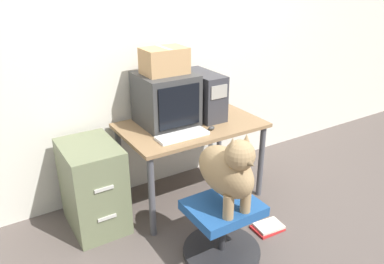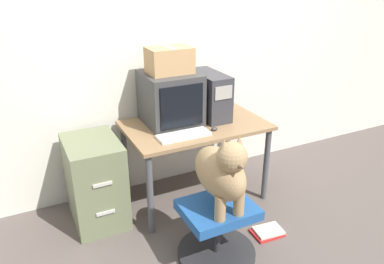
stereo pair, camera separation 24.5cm
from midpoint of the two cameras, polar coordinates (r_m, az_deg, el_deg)
name	(u,v)px [view 2 (the right image)]	position (r m, az deg, el deg)	size (l,w,h in m)	color
ground_plane	(214,217)	(3.21, 5.67, -12.77)	(12.00, 12.00, 0.00)	#564C47
wall_back	(173,44)	(3.34, -0.76, 13.26)	(8.00, 0.05, 2.60)	silver
desk	(195,133)	(3.17, 2.67, -0.25)	(1.17, 0.73, 0.71)	olive
crt_monitor	(171,98)	(3.09, -1.02, 5.12)	(0.44, 0.45, 0.43)	#383838
pc_tower	(209,95)	(3.25, 4.77, 5.61)	(0.21, 0.48, 0.39)	#333338
keyboard	(184,135)	(2.89, 1.16, -0.50)	(0.42, 0.15, 0.03)	silver
computer_mouse	(214,129)	(3.01, 5.76, 0.43)	(0.06, 0.04, 0.03)	#333333
office_chair	(217,231)	(2.72, 6.51, -14.79)	(0.56, 0.56, 0.42)	#262628
dog	(222,171)	(2.42, 7.51, -6.02)	(0.25, 0.52, 0.56)	#9E7F56
filing_cabinet	(95,181)	(3.06, -12.29, -7.41)	(0.40, 0.56, 0.70)	#6B7251
cardboard_box	(169,60)	(3.01, -1.10, 10.86)	(0.35, 0.24, 0.21)	tan
book_stack_floor	(268,232)	(3.09, 13.78, -14.61)	(0.24, 0.18, 0.04)	red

